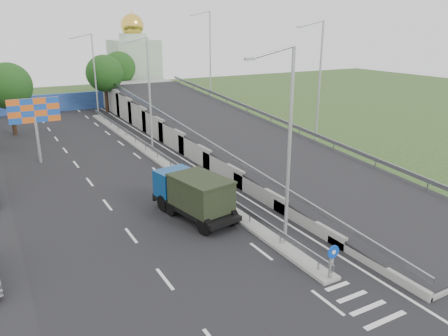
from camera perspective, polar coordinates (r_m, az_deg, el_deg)
ground at (r=19.81m, az=18.06°, el=-16.91°), size 160.00×160.00×0.00m
road_surface at (r=33.89m, az=-11.00°, el=-1.38°), size 26.00×90.00×0.04m
median at (r=38.39m, az=-8.68°, el=1.21°), size 1.00×44.00×0.20m
overpass_ramp at (r=41.05m, az=1.07°, el=4.90°), size 10.00×50.00×3.50m
median_guardrail at (r=38.21m, az=-8.72°, el=2.14°), size 0.09×44.00×0.71m
sign_bollard at (r=20.53m, az=13.88°, el=-11.79°), size 0.64×0.23×1.67m
lamp_post_near at (r=21.53m, az=8.18°, el=3.72°), size 2.74×0.18×10.08m
lamp_post_mid at (r=39.07m, az=-9.98°, el=10.02°), size 2.74×0.18×10.08m
lamp_post_far at (r=58.21m, az=-16.73°, el=12.09°), size 2.74×0.18×10.08m
blue_wall at (r=63.92m, az=-21.20°, el=7.93°), size 30.00×0.50×2.40m
church at (r=74.32m, az=-11.60°, el=13.21°), size 7.00×7.00×13.80m
billboard at (r=39.34m, az=-23.52°, el=6.46°), size 4.00×0.24×5.50m
tree_left_mid at (r=50.97m, az=-26.35°, el=9.55°), size 4.80×4.80×7.60m
tree_median_far at (r=60.64m, az=-15.35°, el=11.82°), size 4.80×4.80×7.60m
tree_ramp_far at (r=68.41m, az=-13.53°, el=12.59°), size 4.80×4.80×7.60m
dump_truck at (r=26.29m, az=-4.03°, el=-3.34°), size 3.28×6.47×2.72m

